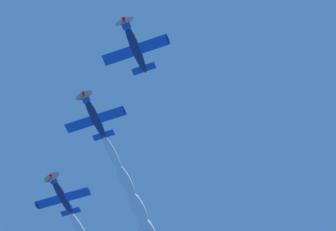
{
  "coord_description": "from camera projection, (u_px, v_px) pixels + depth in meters",
  "views": [
    {
      "loc": [
        15.94,
        11.84,
        2.15
      ],
      "look_at": [
        -11.2,
        0.81,
        55.66
      ],
      "focal_mm": 51.8,
      "sensor_mm": 36.0,
      "label": 1
    }
  ],
  "objects": [
    {
      "name": "airplane_left_wingman",
      "position": [
        94.0,
        116.0,
        61.89
      ],
      "size": [
        7.33,
        8.25,
        2.26
      ],
      "color": "navy"
    },
    {
      "name": "airplane_right_wingman",
      "position": [
        61.0,
        195.0,
        67.21
      ],
      "size": [
        7.37,
        8.25,
        2.27
      ],
      "color": "navy"
    },
    {
      "name": "airplane_lead",
      "position": [
        135.0,
        46.0,
        56.5
      ],
      "size": [
        7.33,
        8.25,
        2.26
      ],
      "color": "navy"
    }
  ]
}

